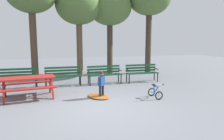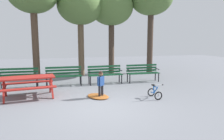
# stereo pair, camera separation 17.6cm
# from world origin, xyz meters

# --- Properties ---
(ground) EXTENTS (36.00, 36.00, 0.00)m
(ground) POSITION_xyz_m (0.00, 0.00, 0.00)
(ground) COLOR slate
(picnic_table) EXTENTS (1.95, 1.55, 0.79)m
(picnic_table) POSITION_xyz_m (-2.15, 1.79, 0.59)
(picnic_table) COLOR maroon
(picnic_table) RESTS_ON ground
(park_bench_far_left) EXTENTS (1.62, 0.52, 0.85)m
(park_bench_far_left) POSITION_xyz_m (-2.74, 3.56, 0.51)
(park_bench_far_left) COLOR #144728
(park_bench_far_left) RESTS_ON ground
(park_bench_left) EXTENTS (1.61, 0.49, 0.85)m
(park_bench_left) POSITION_xyz_m (-0.84, 3.54, 0.51)
(park_bench_left) COLOR #144728
(park_bench_left) RESTS_ON ground
(park_bench_right) EXTENTS (1.61, 0.49, 0.85)m
(park_bench_right) POSITION_xyz_m (1.06, 3.42, 0.51)
(park_bench_right) COLOR #144728
(park_bench_right) RESTS_ON ground
(park_bench_far_right) EXTENTS (1.61, 0.48, 0.85)m
(park_bench_far_right) POSITION_xyz_m (2.96, 3.38, 0.51)
(park_bench_far_right) COLOR #144728
(park_bench_far_right) RESTS_ON ground
(child_standing) EXTENTS (0.30, 0.28, 0.97)m
(child_standing) POSITION_xyz_m (0.35, 1.11, 0.56)
(child_standing) COLOR black
(child_standing) RESTS_ON ground
(kids_bicycle) EXTENTS (0.39, 0.57, 0.54)m
(kids_bicycle) POSITION_xyz_m (2.19, 0.54, 0.20)
(kids_bicycle) COLOR black
(kids_bicycle) RESTS_ON ground
(leaf_pile) EXTENTS (0.98, 1.13, 0.07)m
(leaf_pile) POSITION_xyz_m (0.26, 1.19, 0.04)
(leaf_pile) COLOR #9E5623
(leaf_pile) RESTS_ON ground
(tree_center) EXTENTS (2.60, 2.60, 5.10)m
(tree_center) POSITION_xyz_m (0.29, 6.15, 3.94)
(tree_center) COLOR brown
(tree_center) RESTS_ON ground
(tree_right) EXTENTS (2.60, 2.60, 5.10)m
(tree_right) POSITION_xyz_m (2.17, 6.34, 3.94)
(tree_right) COLOR #423328
(tree_right) RESTS_ON ground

